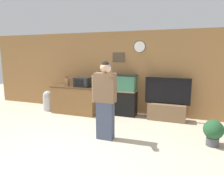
% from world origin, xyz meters
% --- Properties ---
extents(ground_plane, '(18.00, 18.00, 0.00)m').
position_xyz_m(ground_plane, '(0.00, 0.00, 0.00)').
color(ground_plane, beige).
extents(wall_back_paneled, '(10.00, 0.08, 2.60)m').
position_xyz_m(wall_back_paneled, '(0.00, 2.71, 1.30)').
color(wall_back_paneled, olive).
rests_on(wall_back_paneled, ground_plane).
extents(counter_island, '(1.51, 0.61, 0.88)m').
position_xyz_m(counter_island, '(-1.28, 2.06, 0.44)').
color(counter_island, brown).
rests_on(counter_island, ground_plane).
extents(microwave, '(0.49, 0.38, 0.29)m').
position_xyz_m(microwave, '(-1.01, 2.09, 1.03)').
color(microwave, black).
rests_on(microwave, counter_island).
extents(knife_block, '(0.14, 0.11, 0.32)m').
position_xyz_m(knife_block, '(-1.57, 2.05, 1.00)').
color(knife_block, olive).
rests_on(knife_block, counter_island).
extents(aquarium_on_stand, '(1.00, 0.42, 1.27)m').
position_xyz_m(aquarium_on_stand, '(0.14, 2.40, 0.64)').
color(aquarium_on_stand, black).
rests_on(aquarium_on_stand, ground_plane).
extents(tv_on_stand, '(1.27, 0.40, 1.24)m').
position_xyz_m(tv_on_stand, '(1.56, 2.33, 0.37)').
color(tv_on_stand, brown).
rests_on(tv_on_stand, ground_plane).
extents(person_standing, '(0.55, 0.42, 1.76)m').
position_xyz_m(person_standing, '(0.36, 0.53, 0.92)').
color(person_standing, '#424C66').
rests_on(person_standing, ground_plane).
extents(potted_plant, '(0.40, 0.40, 0.55)m').
position_xyz_m(potted_plant, '(2.61, 0.96, 0.31)').
color(potted_plant, '#4C4C51').
rests_on(potted_plant, ground_plane).
extents(trash_bin, '(0.33, 0.33, 0.67)m').
position_xyz_m(trash_bin, '(-2.32, 2.03, 0.34)').
color(trash_bin, '#B7B7BC').
rests_on(trash_bin, ground_plane).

